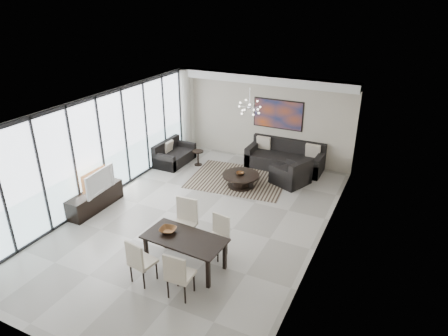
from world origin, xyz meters
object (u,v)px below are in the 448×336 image
Objects in this scene: dining_table at (185,241)px; coffee_table at (241,180)px; sofa_main at (285,159)px; tv_console at (95,199)px; television at (97,181)px.

coffee_table is at bearing 96.67° from dining_table.
sofa_main is at bearing 68.24° from coffee_table.
coffee_table is 2.02m from sofa_main.
sofa_main is 5.84m from dining_table.
tv_console is 0.60m from television.
dining_table reaches higher than coffee_table.
coffee_table is 4.07m from television.
television is (0.16, 0.00, 0.58)m from tv_console.
television is at bearing -126.78° from sofa_main.
sofa_main reaches higher than tv_console.
sofa_main is (0.75, 1.88, 0.08)m from coffee_table.
tv_console is 0.97× the size of dining_table.
sofa_main is 1.43× the size of tv_console.
television reaches higher than tv_console.
tv_console is at bearing -135.82° from coffee_table.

